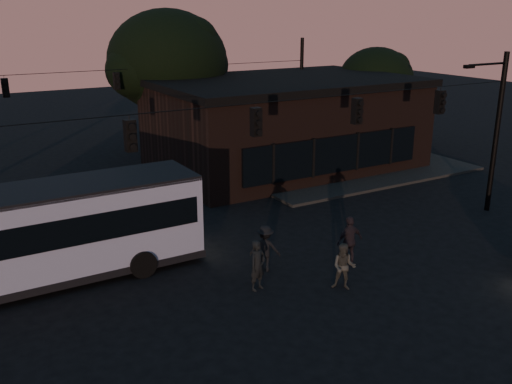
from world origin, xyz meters
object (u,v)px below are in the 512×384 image
pedestrian_b (344,267)px  pedestrian_c (350,241)px  building (284,123)px  pedestrian_d (265,248)px  bus (24,234)px  pedestrian_a (258,265)px

pedestrian_b → pedestrian_c: 2.09m
building → pedestrian_d: bearing=-125.6°
bus → pedestrian_a: (6.77, -4.27, -1.04)m
pedestrian_b → pedestrian_c: size_ratio=0.87×
pedestrian_c → pedestrian_d: 3.24m
pedestrian_b → bus: bearing=-166.3°
pedestrian_c → pedestrian_b: bearing=46.3°
pedestrian_d → building: bearing=-89.9°
pedestrian_a → pedestrian_d: bearing=32.3°
bus → pedestrian_c: 11.64m
pedestrian_d → pedestrian_a: bearing=85.2°
pedestrian_d → pedestrian_c: bearing=-165.3°
pedestrian_a → pedestrian_c: pedestrian_c is taller
bus → pedestrian_c: (10.79, -4.26, -0.98)m
bus → pedestrian_b: (9.33, -5.75, -1.11)m
building → pedestrian_b: (-7.24, -14.95, -1.87)m
pedestrian_a → pedestrian_d: pedestrian_a is taller
bus → pedestrian_a: 8.07m
pedestrian_a → pedestrian_b: (2.57, -1.48, -0.07)m
pedestrian_b → pedestrian_d: size_ratio=0.95×
building → pedestrian_a: 16.76m
bus → pedestrian_b: size_ratio=7.35×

